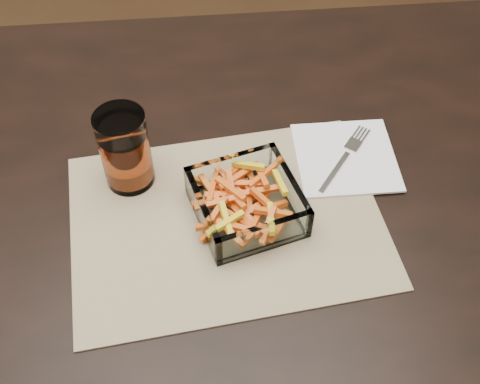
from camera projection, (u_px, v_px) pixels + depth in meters
name	position (u px, v px, depth m)	size (l,w,h in m)	color
dining_table	(192.00, 224.00, 0.98)	(1.60, 0.90, 0.75)	black
placemat	(227.00, 220.00, 0.88)	(0.45, 0.33, 0.00)	tan
glass_bowl	(247.00, 204.00, 0.87)	(0.18, 0.18, 0.06)	white
tumbler	(125.00, 152.00, 0.88)	(0.07, 0.07, 0.13)	white
napkin	(346.00, 157.00, 0.95)	(0.16, 0.16, 0.00)	white
fork	(345.00, 156.00, 0.95)	(0.11, 0.14, 0.00)	silver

